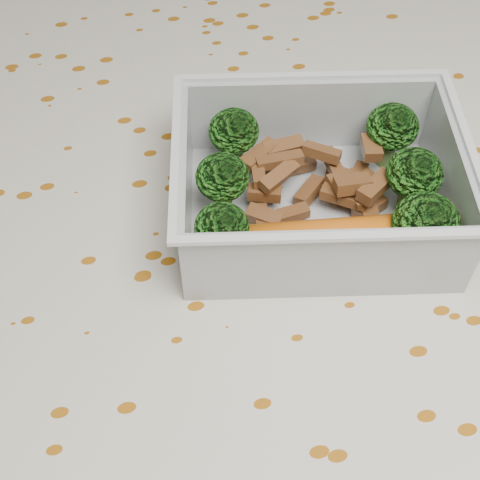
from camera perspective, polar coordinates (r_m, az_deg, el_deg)
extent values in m
cube|color=brown|center=(0.41, -0.15, -3.49)|extent=(1.40, 0.90, 0.04)
cube|color=beige|center=(0.39, -0.16, -1.57)|extent=(1.46, 0.96, 0.01)
cube|color=silver|center=(0.41, 6.35, 2.29)|extent=(0.18, 0.15, 0.00)
cube|color=silver|center=(0.43, 5.88, 10.57)|extent=(0.15, 0.03, 0.05)
cube|color=silver|center=(0.35, 7.69, -1.95)|extent=(0.15, 0.03, 0.05)
cube|color=silver|center=(0.41, 17.45, 4.99)|extent=(0.02, 0.11, 0.05)
cube|color=silver|center=(0.39, -4.62, 4.68)|extent=(0.02, 0.11, 0.05)
cube|color=silver|center=(0.42, 6.14, 13.75)|extent=(0.16, 0.03, 0.00)
cube|color=silver|center=(0.33, 8.27, 0.26)|extent=(0.16, 0.03, 0.00)
cube|color=silver|center=(0.39, 18.98, 7.71)|extent=(0.03, 0.12, 0.00)
cube|color=silver|center=(0.37, -5.54, 7.54)|extent=(0.03, 0.12, 0.00)
cylinder|color=#608C3F|center=(0.42, -0.51, 7.18)|extent=(0.01, 0.01, 0.02)
ellipsoid|color=#317B1E|center=(0.41, -0.53, 9.28)|extent=(0.03, 0.03, 0.03)
cylinder|color=#608C3F|center=(0.44, 12.40, 7.37)|extent=(0.01, 0.01, 0.02)
ellipsoid|color=#317B1E|center=(0.42, 12.89, 9.40)|extent=(0.03, 0.03, 0.03)
cylinder|color=#608C3F|center=(0.40, -1.45, 3.31)|extent=(0.01, 0.01, 0.02)
ellipsoid|color=#317B1E|center=(0.38, -1.51, 5.40)|extent=(0.03, 0.03, 0.03)
cylinder|color=#608C3F|center=(0.41, 14.11, 3.49)|extent=(0.01, 0.01, 0.02)
ellipsoid|color=#317B1E|center=(0.40, 14.69, 5.51)|extent=(0.03, 0.03, 0.03)
cylinder|color=#608C3F|center=(0.37, -1.50, -0.96)|extent=(0.01, 0.01, 0.02)
ellipsoid|color=#317B1E|center=(0.36, -1.57, 1.08)|extent=(0.03, 0.03, 0.03)
cylinder|color=#608C3F|center=(0.39, 14.95, -0.58)|extent=(0.01, 0.01, 0.02)
ellipsoid|color=#317B1E|center=(0.37, 15.60, 1.39)|extent=(0.04, 0.04, 0.03)
cube|color=brown|center=(0.41, 5.95, 4.16)|extent=(0.02, 0.02, 0.01)
cube|color=brown|center=(0.41, 6.97, 7.43)|extent=(0.02, 0.02, 0.01)
cube|color=brown|center=(0.42, 8.57, 4.69)|extent=(0.03, 0.02, 0.01)
cube|color=brown|center=(0.42, 4.61, 6.37)|extent=(0.03, 0.01, 0.01)
cube|color=brown|center=(0.39, 3.34, 5.51)|extent=(0.03, 0.02, 0.01)
cube|color=brown|center=(0.42, 11.15, 7.76)|extent=(0.01, 0.02, 0.01)
cube|color=brown|center=(0.42, 9.31, 5.36)|extent=(0.03, 0.02, 0.01)
cube|color=brown|center=(0.40, 11.49, 4.46)|extent=(0.03, 0.02, 0.01)
cube|color=brown|center=(0.40, 8.39, 4.45)|extent=(0.01, 0.02, 0.01)
cube|color=brown|center=(0.39, 9.58, 4.69)|extent=(0.02, 0.01, 0.01)
cube|color=brown|center=(0.40, 1.97, 1.87)|extent=(0.01, 0.03, 0.01)
cube|color=brown|center=(0.41, 1.68, 7.31)|extent=(0.03, 0.02, 0.01)
cube|color=brown|center=(0.40, 8.89, 3.65)|extent=(0.03, 0.02, 0.01)
cube|color=brown|center=(0.41, 3.72, 7.90)|extent=(0.03, 0.01, 0.01)
cube|color=brown|center=(0.40, 4.55, 2.29)|extent=(0.02, 0.01, 0.01)
cube|color=brown|center=(0.42, 3.39, 5.93)|extent=(0.02, 0.02, 0.01)
cube|color=brown|center=(0.40, 10.90, 2.27)|extent=(0.02, 0.03, 0.01)
cube|color=brown|center=(0.40, 10.07, 4.16)|extent=(0.01, 0.02, 0.01)
cube|color=brown|center=(0.41, 11.01, 2.76)|extent=(0.02, 0.02, 0.01)
cube|color=brown|center=(0.40, 3.40, 6.80)|extent=(0.03, 0.01, 0.01)
cube|color=brown|center=(0.39, 2.09, 1.98)|extent=(0.02, 0.02, 0.01)
cube|color=brown|center=(0.40, 2.11, 4.03)|extent=(0.02, 0.01, 0.01)
cube|color=brown|center=(0.42, 10.09, 4.52)|extent=(0.03, 0.02, 0.01)
cube|color=brown|center=(0.40, 1.53, 6.05)|extent=(0.01, 0.03, 0.01)
cube|color=brown|center=(0.42, 10.01, 5.46)|extent=(0.02, 0.02, 0.01)
cube|color=brown|center=(0.42, 8.01, 6.29)|extent=(0.01, 0.03, 0.01)
cube|color=brown|center=(0.42, 10.28, 4.70)|extent=(0.02, 0.02, 0.01)
cylinder|color=#CF5F10|center=(0.38, 7.62, -0.12)|extent=(0.12, 0.04, 0.03)
sphere|color=#CF5F10|center=(0.39, 16.15, 0.53)|extent=(0.03, 0.03, 0.03)
sphere|color=#CF5F10|center=(0.37, -1.43, -0.81)|extent=(0.03, 0.03, 0.03)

